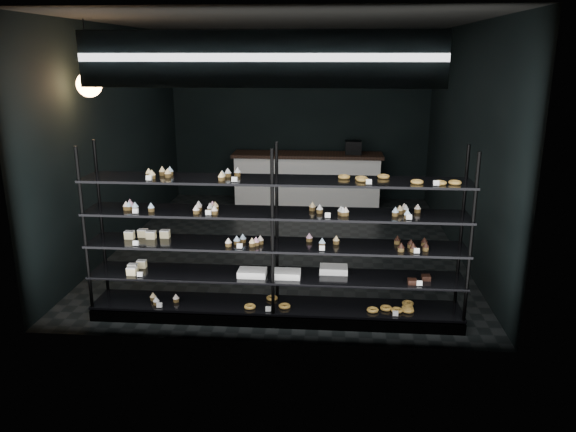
{
  "coord_description": "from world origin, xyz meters",
  "views": [
    {
      "loc": [
        0.67,
        -8.04,
        2.79
      ],
      "look_at": [
        0.17,
        -1.9,
        1.01
      ],
      "focal_mm": 35.0,
      "sensor_mm": 36.0,
      "label": 1
    }
  ],
  "objects": [
    {
      "name": "room",
      "position": [
        0.0,
        0.0,
        1.6
      ],
      "size": [
        5.01,
        6.01,
        3.2
      ],
      "color": "black",
      "rests_on": "ground"
    },
    {
      "name": "display_shelf",
      "position": [
        0.05,
        -2.45,
        0.63
      ],
      "size": [
        4.0,
        0.5,
        1.91
      ],
      "color": "black",
      "rests_on": "room"
    },
    {
      "name": "signage",
      "position": [
        0.0,
        -2.93,
        2.75
      ],
      "size": [
        3.3,
        0.05,
        0.5
      ],
      "color": "#0D1943",
      "rests_on": "room"
    },
    {
      "name": "pendant_lamp",
      "position": [
        -2.2,
        -1.52,
        2.45
      ],
      "size": [
        0.29,
        0.29,
        0.88
      ],
      "color": "black",
      "rests_on": "room"
    },
    {
      "name": "service_counter",
      "position": [
        0.19,
        2.5,
        0.5
      ],
      "size": [
        2.84,
        0.65,
        1.23
      ],
      "color": "white",
      "rests_on": "room"
    }
  ]
}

